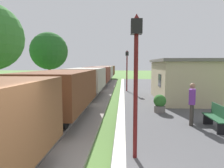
{
  "coord_description": "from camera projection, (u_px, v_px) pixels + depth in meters",
  "views": [
    {
      "loc": [
        0.5,
        -2.58,
        2.71
      ],
      "look_at": [
        -0.14,
        8.48,
        1.59
      ],
      "focal_mm": 31.75,
      "sensor_mm": 36.0,
      "label": 1
    }
  ],
  "objects": [
    {
      "name": "lamp_post_near",
      "position": [
        136.0,
        60.0,
        4.99
      ],
      "size": [
        0.28,
        0.28,
        3.7
      ],
      "color": "#591414",
      "rests_on": "platform_slab"
    },
    {
      "name": "tree_field_left",
      "position": [
        49.0,
        51.0,
        20.5
      ],
      "size": [
        3.85,
        3.85,
        5.97
      ],
      "color": "#4C3823",
      "rests_on": "ground"
    },
    {
      "name": "bench_near_hut",
      "position": [
        217.0,
        117.0,
        7.47
      ],
      "size": [
        0.42,
        1.5,
        0.91
      ],
      "color": "#1E4C2D",
      "rests_on": "platform_slab"
    },
    {
      "name": "freight_train",
      "position": [
        93.0,
        78.0,
        19.07
      ],
      "size": [
        2.5,
        39.2,
        2.12
      ],
      "color": "brown",
      "rests_on": "rail_near"
    },
    {
      "name": "bench_down_platform",
      "position": [
        163.0,
        86.0,
        17.59
      ],
      "size": [
        0.42,
        1.5,
        0.91
      ],
      "color": "#1E4C2D",
      "rests_on": "platform_slab"
    },
    {
      "name": "potted_planter",
      "position": [
        160.0,
        103.0,
        10.08
      ],
      "size": [
        0.64,
        0.64,
        0.92
      ],
      "color": "slate",
      "rests_on": "platform_slab"
    },
    {
      "name": "station_hut",
      "position": [
        180.0,
        80.0,
        13.51
      ],
      "size": [
        3.5,
        5.8,
        2.78
      ],
      "color": "tan",
      "rests_on": "platform_slab"
    },
    {
      "name": "lamp_post_far",
      "position": [
        127.0,
        63.0,
        17.82
      ],
      "size": [
        0.28,
        0.28,
        3.7
      ],
      "color": "#591414",
      "rests_on": "platform_slab"
    },
    {
      "name": "person_waiting",
      "position": [
        192.0,
        102.0,
        7.92
      ],
      "size": [
        0.36,
        0.44,
        1.71
      ],
      "rotation": [
        0.0,
        0.0,
        2.76
      ],
      "color": "#38332D",
      "rests_on": "platform_slab"
    }
  ]
}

